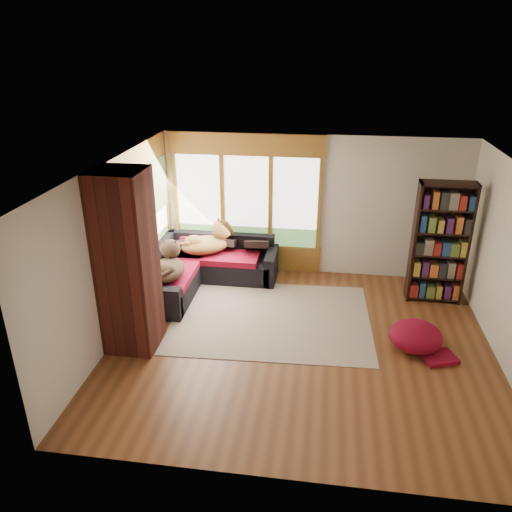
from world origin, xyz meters
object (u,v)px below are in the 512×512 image
(sectional_sofa, at_px, (199,268))
(dog_tan, at_px, (209,237))
(brick_chimney, at_px, (127,263))
(bookshelf, at_px, (440,244))
(dog_brindle, at_px, (168,260))
(area_rug, at_px, (271,318))
(pouf, at_px, (416,336))

(sectional_sofa, xyz_separation_m, dog_tan, (0.13, 0.31, 0.50))
(sectional_sofa, relative_size, dog_tan, 2.07)
(brick_chimney, bearing_deg, bookshelf, 23.82)
(sectional_sofa, bearing_deg, bookshelf, -5.48)
(dog_tan, distance_m, dog_brindle, 1.15)
(sectional_sofa, distance_m, dog_brindle, 0.94)
(dog_tan, bearing_deg, bookshelf, -34.44)
(area_rug, height_order, pouf, pouf)
(sectional_sofa, height_order, area_rug, sectional_sofa)
(area_rug, height_order, dog_brindle, dog_brindle)
(pouf, xyz_separation_m, dog_tan, (-3.46, 1.90, 0.59))
(pouf, bearing_deg, bookshelf, 72.04)
(brick_chimney, bearing_deg, dog_tan, 76.26)
(bookshelf, relative_size, dog_brindle, 2.25)
(dog_tan, bearing_deg, area_rug, -75.43)
(sectional_sofa, bearing_deg, area_rug, -41.05)
(pouf, relative_size, dog_brindle, 0.81)
(sectional_sofa, relative_size, area_rug, 0.70)
(dog_brindle, bearing_deg, bookshelf, -86.44)
(brick_chimney, height_order, pouf, brick_chimney)
(dog_tan, bearing_deg, pouf, -58.20)
(bookshelf, distance_m, dog_brindle, 4.47)
(pouf, xyz_separation_m, dog_brindle, (-3.90, 0.84, 0.56))
(brick_chimney, distance_m, dog_brindle, 1.40)
(sectional_sofa, distance_m, area_rug, 1.81)
(bookshelf, bearing_deg, dog_brindle, -170.78)
(area_rug, height_order, bookshelf, bookshelf)
(sectional_sofa, distance_m, pouf, 3.93)
(brick_chimney, bearing_deg, sectional_sofa, 77.71)
(bookshelf, distance_m, pouf, 1.83)
(bookshelf, bearing_deg, brick_chimney, -156.18)
(area_rug, bearing_deg, dog_tan, 133.98)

